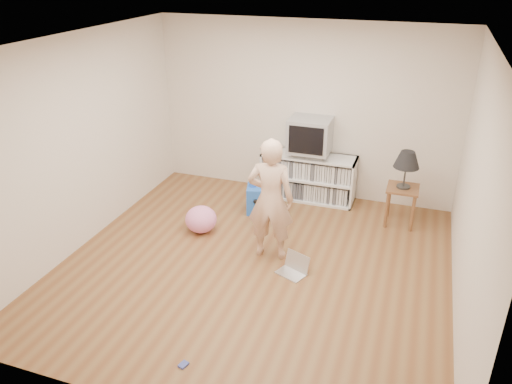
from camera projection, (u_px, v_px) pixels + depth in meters
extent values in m
plane|color=brown|center=(254.00, 266.00, 6.00)|extent=(4.50, 4.50, 0.00)
cube|color=silver|center=(304.00, 111.00, 7.36)|extent=(4.50, 0.02, 2.60)
cube|color=silver|center=(150.00, 281.00, 3.52)|extent=(4.50, 0.02, 2.60)
cube|color=silver|center=(81.00, 143.00, 6.10)|extent=(0.02, 4.50, 2.60)
cube|color=silver|center=(476.00, 195.00, 4.78)|extent=(0.02, 4.50, 2.60)
cube|color=white|center=(254.00, 43.00, 4.88)|extent=(4.50, 4.50, 0.01)
cube|color=white|center=(311.00, 172.00, 7.70)|extent=(1.40, 0.03, 0.70)
cube|color=white|center=(265.00, 171.00, 7.73)|extent=(0.03, 0.45, 0.70)
cube|color=white|center=(354.00, 183.00, 7.32)|extent=(0.03, 0.45, 0.70)
cube|color=white|center=(307.00, 197.00, 7.67)|extent=(1.40, 0.45, 0.03)
cube|color=white|center=(308.00, 177.00, 7.53)|extent=(1.34, 0.45, 0.03)
cube|color=white|center=(309.00, 156.00, 7.38)|extent=(1.40, 0.45, 0.03)
cube|color=silver|center=(308.00, 177.00, 7.53)|extent=(1.26, 0.36, 0.64)
cube|color=gray|center=(309.00, 153.00, 7.36)|extent=(0.45, 0.35, 0.07)
cube|color=#99999E|center=(310.00, 135.00, 7.24)|extent=(0.60, 0.52, 0.50)
cube|color=black|center=(306.00, 141.00, 7.01)|extent=(0.50, 0.01, 0.40)
cylinder|color=brown|center=(387.00, 210.00, 6.74)|extent=(0.04, 0.04, 0.52)
cylinder|color=brown|center=(413.00, 214.00, 6.64)|extent=(0.04, 0.04, 0.52)
cylinder|color=brown|center=(389.00, 200.00, 7.03)|extent=(0.04, 0.04, 0.52)
cylinder|color=brown|center=(414.00, 203.00, 6.93)|extent=(0.04, 0.04, 0.52)
cube|color=brown|center=(403.00, 188.00, 6.72)|extent=(0.42, 0.42, 0.03)
cylinder|color=#333333|center=(403.00, 187.00, 6.71)|extent=(0.18, 0.18, 0.02)
cylinder|color=#333333|center=(405.00, 175.00, 6.63)|extent=(0.02, 0.02, 0.32)
imported|color=beige|center=(271.00, 200.00, 5.89)|extent=(0.59, 0.42, 1.53)
cube|color=silver|center=(291.00, 274.00, 5.84)|extent=(0.39, 0.34, 0.01)
cube|color=silver|center=(297.00, 262.00, 5.86)|extent=(0.33, 0.19, 0.21)
cube|color=black|center=(297.00, 262.00, 5.86)|extent=(0.28, 0.16, 0.17)
cube|color=#404CAB|center=(183.00, 365.00, 4.53)|extent=(0.09, 0.10, 0.02)
cube|color=blue|center=(262.00, 199.00, 7.19)|extent=(0.49, 0.43, 0.40)
cylinder|color=blue|center=(253.00, 184.00, 7.09)|extent=(0.10, 0.10, 0.09)
cylinder|color=blue|center=(271.00, 184.00, 7.08)|extent=(0.10, 0.10, 0.09)
sphere|color=black|center=(256.00, 201.00, 7.02)|extent=(0.07, 0.07, 0.07)
sphere|color=black|center=(266.00, 202.00, 7.01)|extent=(0.07, 0.07, 0.07)
ellipsoid|color=pink|center=(201.00, 219.00, 6.68)|extent=(0.48, 0.48, 0.36)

